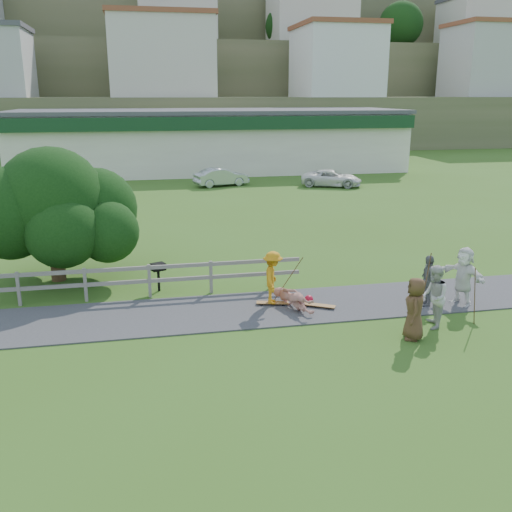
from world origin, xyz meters
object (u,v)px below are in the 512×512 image
at_px(spectator_d, 463,276).
at_px(car_silver, 221,177).
at_px(skater_rider, 273,281).
at_px(spectator_c, 415,309).
at_px(skater_fallen, 293,299).
at_px(spectator_a, 434,297).
at_px(car_white, 332,178).
at_px(tree, 54,225).
at_px(spectator_b, 428,281).
at_px(bbq, 159,277).

height_order(spectator_d, car_silver, spectator_d).
relative_size(skater_rider, spectator_c, 0.96).
relative_size(spectator_c, car_silver, 0.44).
distance_m(skater_fallen, spectator_a, 4.12).
xyz_separation_m(car_silver, car_white, (7.67, -1.79, -0.05)).
height_order(spectator_d, tree, tree).
bearing_deg(spectator_b, car_white, 177.49).
bearing_deg(tree, bbq, -28.81).
xyz_separation_m(spectator_a, tree, (-10.89, 6.56, 1.08)).
bearing_deg(spectator_d, car_silver, 168.04).
bearing_deg(car_silver, spectator_b, 171.37).
bearing_deg(car_white, bbq, 170.57).
relative_size(spectator_a, bbq, 1.88).
xyz_separation_m(skater_fallen, spectator_c, (2.59, -2.76, 0.54)).
relative_size(spectator_b, bbq, 1.70).
bearing_deg(bbq, spectator_a, -54.64).
bearing_deg(car_silver, skater_rider, 160.54).
bearing_deg(bbq, spectator_b, -43.36).
relative_size(spectator_c, car_white, 0.41).
bearing_deg(skater_rider, spectator_a, -106.24).
bearing_deg(skater_fallen, spectator_d, -27.85).
relative_size(spectator_a, car_white, 0.43).
xyz_separation_m(spectator_a, bbq, (-7.45, 4.66, -0.42)).
bearing_deg(spectator_c, car_white, -172.80).
bearing_deg(spectator_a, car_silver, -156.04).
bearing_deg(tree, car_white, 48.31).
height_order(spectator_d, bbq, spectator_d).
height_order(skater_fallen, car_white, car_white).
bearing_deg(spectator_b, spectator_c, -25.89).
distance_m(spectator_b, tree, 12.64).
bearing_deg(car_silver, spectator_d, 173.84).
relative_size(spectator_d, car_silver, 0.48).
xyz_separation_m(spectator_b, bbq, (-8.11, 3.08, -0.34)).
relative_size(skater_rider, spectator_b, 1.01).
height_order(spectator_a, spectator_c, spectator_a).
relative_size(skater_fallen, car_white, 0.42).
bearing_deg(spectator_c, car_silver, -156.09).
distance_m(spectator_c, spectator_d, 3.39).
bearing_deg(bbq, spectator_c, -61.42).
bearing_deg(car_silver, tree, 141.55).
height_order(spectator_b, tree, tree).
xyz_separation_m(spectator_c, spectator_d, (2.67, 2.10, 0.07)).
distance_m(spectator_a, car_white, 25.53).
relative_size(spectator_a, spectator_c, 1.05).
height_order(spectator_b, spectator_c, spectator_c).
bearing_deg(skater_fallen, spectator_b, -28.28).
bearing_deg(tree, car_silver, 66.67).
bearing_deg(car_white, skater_fallen, -178.34).
relative_size(tree, bbq, 6.19).
distance_m(skater_fallen, spectator_d, 5.33).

